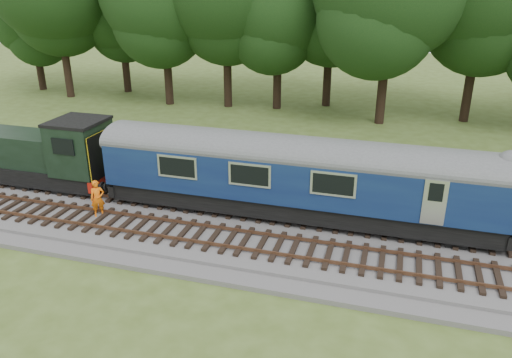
% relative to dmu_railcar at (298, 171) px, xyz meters
% --- Properties ---
extents(ground, '(120.00, 120.00, 0.00)m').
position_rel_dmu_railcar_xyz_m(ground, '(-1.53, -1.40, -2.61)').
color(ground, '#44561F').
rests_on(ground, ground).
extents(ballast, '(70.00, 7.00, 0.35)m').
position_rel_dmu_railcar_xyz_m(ballast, '(-1.53, -1.40, -2.43)').
color(ballast, '#4C4C4F').
rests_on(ballast, ground).
extents(track_north, '(67.20, 2.40, 0.21)m').
position_rel_dmu_railcar_xyz_m(track_north, '(-1.53, -0.00, -2.19)').
color(track_north, black).
rests_on(track_north, ballast).
extents(track_south, '(67.20, 2.40, 0.21)m').
position_rel_dmu_railcar_xyz_m(track_south, '(-1.53, -3.00, -2.19)').
color(track_south, black).
rests_on(track_south, ballast).
extents(fence, '(64.00, 0.12, 1.00)m').
position_rel_dmu_railcar_xyz_m(fence, '(-1.53, 3.10, -2.61)').
color(fence, '#6B6054').
rests_on(fence, ground).
extents(tree_line, '(70.00, 8.00, 18.00)m').
position_rel_dmu_railcar_xyz_m(tree_line, '(-1.53, 20.60, -2.61)').
color(tree_line, black).
rests_on(tree_line, ground).
extents(dmu_railcar, '(18.05, 2.86, 3.88)m').
position_rel_dmu_railcar_xyz_m(dmu_railcar, '(0.00, 0.00, 0.00)').
color(dmu_railcar, black).
rests_on(dmu_railcar, ground).
extents(shunter_loco, '(8.91, 2.60, 3.38)m').
position_rel_dmu_railcar_xyz_m(shunter_loco, '(-13.93, 0.00, -0.63)').
color(shunter_loco, black).
rests_on(shunter_loco, ground).
extents(worker, '(0.76, 0.73, 1.75)m').
position_rel_dmu_railcar_xyz_m(worker, '(-8.79, -2.52, -1.38)').
color(worker, orange).
rests_on(worker, ballast).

